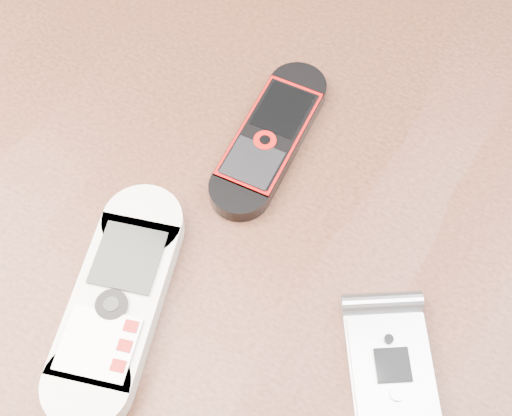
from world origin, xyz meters
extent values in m
cube|color=black|center=(0.00, 0.00, 0.73)|extent=(1.20, 0.80, 0.03)
cube|color=black|center=(-0.54, 0.34, 0.36)|extent=(0.06, 0.06, 0.71)
cube|color=white|center=(-0.04, -0.10, 0.76)|extent=(0.09, 0.17, 0.02)
cube|color=black|center=(-0.01, 0.05, 0.76)|extent=(0.05, 0.14, 0.01)
cube|color=#B3B3B7|center=(0.12, -0.05, 0.76)|extent=(0.09, 0.10, 0.01)
camera|label=1|loc=(0.11, -0.19, 1.16)|focal=50.00mm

